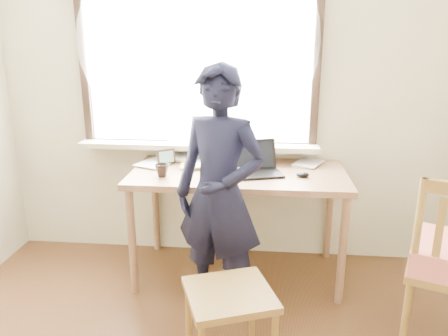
# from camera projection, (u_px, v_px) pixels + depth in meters

# --- Properties ---
(room_shell) EXTENTS (3.52, 4.02, 2.61)m
(room_shell) POSITION_uv_depth(u_px,v_px,m) (171.00, 67.00, 1.54)
(room_shell) COLOR beige
(room_shell) RESTS_ON ground
(desk) EXTENTS (1.53, 0.76, 0.82)m
(desk) POSITION_uv_depth(u_px,v_px,m) (239.00, 182.00, 3.14)
(desk) COLOR #906748
(desk) RESTS_ON ground
(laptop) EXTENTS (0.39, 0.35, 0.22)m
(laptop) POSITION_uv_depth(u_px,v_px,m) (256.00, 166.00, 3.06)
(laptop) COLOR black
(laptop) RESTS_ON desk
(mug_white) EXTENTS (0.16, 0.16, 0.10)m
(mug_white) POSITION_uv_depth(u_px,v_px,m) (230.00, 159.00, 3.24)
(mug_white) COLOR white
(mug_white) RESTS_ON desk
(mug_dark) EXTENTS (0.13, 0.13, 0.09)m
(mug_dark) POSITION_uv_depth(u_px,v_px,m) (162.00, 170.00, 2.99)
(mug_dark) COLOR black
(mug_dark) RESTS_ON desk
(mouse) EXTENTS (0.09, 0.06, 0.03)m
(mouse) POSITION_uv_depth(u_px,v_px,m) (303.00, 175.00, 2.98)
(mouse) COLOR black
(mouse) RESTS_ON desk
(desk_clutter) EXTENTS (0.69, 0.49, 0.04)m
(desk_clutter) POSITION_uv_depth(u_px,v_px,m) (185.00, 159.00, 3.34)
(desk_clutter) COLOR white
(desk_clutter) RESTS_ON desk
(book_a) EXTENTS (0.27, 0.30, 0.02)m
(book_a) POSITION_uv_depth(u_px,v_px,m) (185.00, 159.00, 3.39)
(book_a) COLOR white
(book_a) RESTS_ON desk
(book_b) EXTENTS (0.26, 0.29, 0.02)m
(book_b) POSITION_uv_depth(u_px,v_px,m) (297.00, 162.00, 3.32)
(book_b) COLOR white
(book_b) RESTS_ON desk
(picture_frame) EXTENTS (0.13, 0.09, 0.11)m
(picture_frame) POSITION_uv_depth(u_px,v_px,m) (166.00, 158.00, 3.25)
(picture_frame) COLOR black
(picture_frame) RESTS_ON desk
(work_chair) EXTENTS (0.56, 0.55, 0.45)m
(work_chair) POSITION_uv_depth(u_px,v_px,m) (229.00, 303.00, 2.32)
(work_chair) COLOR olive
(work_chair) RESTS_ON ground
(person) EXTENTS (0.68, 0.55, 1.60)m
(person) POSITION_uv_depth(u_px,v_px,m) (220.00, 195.00, 2.70)
(person) COLOR black
(person) RESTS_ON ground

